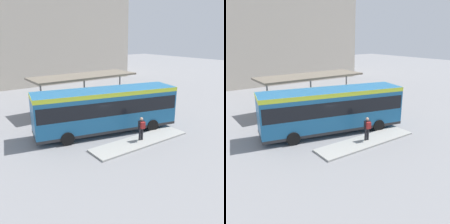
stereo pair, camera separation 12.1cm
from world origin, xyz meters
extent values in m
plane|color=gray|center=(0.00, 0.00, 0.00)|extent=(120.00, 120.00, 0.00)
cube|color=#9E9E99|center=(0.81, -2.94, 0.06)|extent=(7.43, 1.80, 0.12)
cube|color=#1E6093|center=(0.00, 0.00, 1.81)|extent=(10.82, 4.84, 2.91)
cube|color=#C6DB33|center=(0.00, 0.00, 3.11)|extent=(10.85, 4.87, 0.30)
cube|color=black|center=(0.00, 0.00, 2.16)|extent=(10.63, 4.83, 1.02)
cube|color=black|center=(5.11, -1.18, 2.16)|extent=(0.60, 2.30, 1.12)
cube|color=#28282B|center=(0.00, 0.00, 0.45)|extent=(10.84, 4.86, 0.20)
cylinder|color=black|center=(3.45, 0.46, 0.46)|extent=(0.95, 0.48, 0.91)
cylinder|color=black|center=(2.90, -1.93, 0.46)|extent=(0.95, 0.48, 0.91)
cylinder|color=black|center=(-2.90, 1.93, 0.46)|extent=(0.95, 0.48, 0.91)
cylinder|color=black|center=(-3.45, -0.46, 0.46)|extent=(0.95, 0.48, 0.91)
cylinder|color=#232328|center=(0.80, -2.85, 0.52)|extent=(0.15, 0.15, 0.79)
cylinder|color=#232328|center=(0.97, -2.89, 0.52)|extent=(0.15, 0.15, 0.79)
cube|color=black|center=(0.89, -2.87, 1.21)|extent=(0.43, 0.29, 0.59)
cube|color=maroon|center=(0.84, -3.07, 1.24)|extent=(0.33, 0.25, 0.45)
sphere|color=tan|center=(0.89, -2.87, 1.64)|extent=(0.21, 0.21, 0.21)
torus|color=black|center=(9.15, 3.42, 0.33)|extent=(0.14, 0.67, 0.67)
torus|color=black|center=(9.02, 4.32, 0.33)|extent=(0.14, 0.67, 0.67)
cylinder|color=red|center=(9.09, 3.87, 0.55)|extent=(0.14, 0.71, 0.04)
cylinder|color=red|center=(9.06, 4.04, 0.50)|extent=(0.04, 0.04, 0.33)
cube|color=black|center=(9.06, 4.04, 0.66)|extent=(0.09, 0.19, 0.04)
cylinder|color=red|center=(9.14, 3.51, 0.63)|extent=(0.48, 0.10, 0.03)
torus|color=black|center=(8.83, 5.20, 0.37)|extent=(0.16, 0.75, 0.75)
torus|color=black|center=(8.98, 4.19, 0.37)|extent=(0.16, 0.75, 0.75)
cylinder|color=#287F3D|center=(8.90, 4.69, 0.62)|extent=(0.16, 0.80, 0.04)
cylinder|color=#287F3D|center=(8.93, 4.51, 0.56)|extent=(0.04, 0.04, 0.37)
cube|color=black|center=(8.93, 4.51, 0.74)|extent=(0.10, 0.19, 0.04)
cylinder|color=#287F3D|center=(8.84, 5.10, 0.71)|extent=(0.48, 0.10, 0.03)
torus|color=black|center=(9.12, 6.02, 0.37)|extent=(0.09, 0.75, 0.75)
torus|color=black|center=(9.06, 5.00, 0.37)|extent=(0.09, 0.75, 0.75)
cylinder|color=#2847AD|center=(9.09, 5.51, 0.62)|extent=(0.08, 0.80, 0.04)
cylinder|color=#2847AD|center=(9.08, 5.33, 0.56)|extent=(0.04, 0.04, 0.37)
cube|color=black|center=(9.08, 5.33, 0.74)|extent=(0.08, 0.18, 0.04)
cylinder|color=#2847AD|center=(9.12, 5.92, 0.71)|extent=(0.48, 0.06, 0.03)
cube|color=#706656|center=(1.73, 6.20, 3.29)|extent=(10.17, 3.48, 0.18)
cylinder|color=gray|center=(-2.60, 6.20, 1.60)|extent=(0.16, 0.16, 3.20)
cylinder|color=gray|center=(6.05, 6.20, 1.60)|extent=(0.16, 0.16, 3.20)
cylinder|color=gray|center=(1.73, 6.20, 1.60)|extent=(0.16, 0.16, 3.20)
cylinder|color=slate|center=(2.68, 3.18, 0.31)|extent=(0.89, 0.89, 0.62)
sphere|color=#286B2D|center=(2.68, 3.18, 1.01)|extent=(1.02, 1.02, 1.02)
cylinder|color=slate|center=(-0.22, 3.16, 0.25)|extent=(0.81, 0.81, 0.50)
sphere|color=#235B28|center=(-0.22, 3.16, 0.85)|extent=(0.93, 0.93, 0.93)
cube|color=#B2A899|center=(4.56, 26.07, 7.04)|extent=(27.35, 12.66, 14.08)
camera|label=1|loc=(-10.01, -14.51, 7.00)|focal=40.00mm
camera|label=2|loc=(-9.91, -14.58, 7.00)|focal=40.00mm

